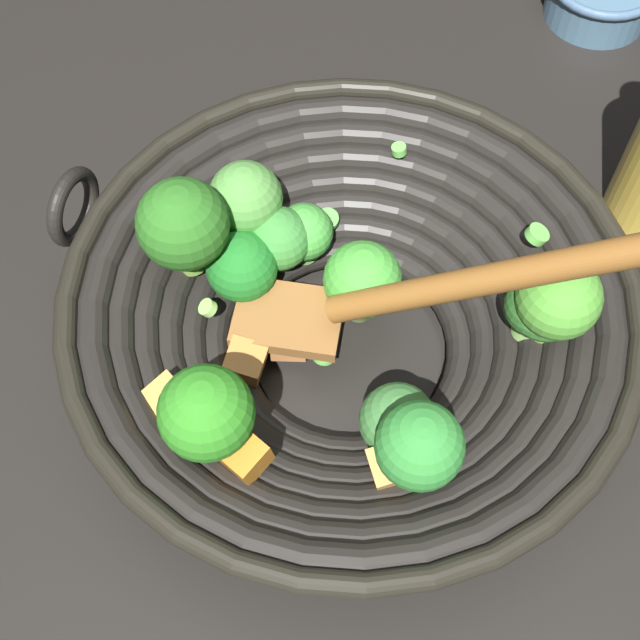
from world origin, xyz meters
name	(u,v)px	position (x,y,z in m)	size (l,w,h in m)	color
ground_plane	(348,359)	(0.00, 0.00, 0.00)	(4.00, 4.00, 0.00)	black
wok	(349,315)	(0.00, 0.00, 0.06)	(0.36, 0.38, 0.20)	black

